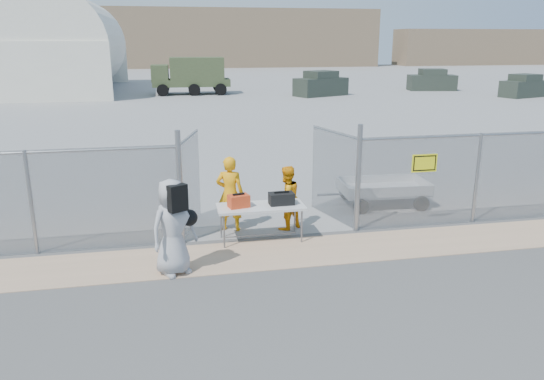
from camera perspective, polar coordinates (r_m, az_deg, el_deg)
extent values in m
plane|color=#3E3E3E|center=(10.26, 2.24, -8.94)|extent=(160.00, 160.00, 0.00)
cube|color=gray|center=(51.27, -9.05, 10.89)|extent=(160.00, 80.00, 0.01)
cube|color=tan|center=(11.15, 1.03, -6.80)|extent=(44.00, 1.60, 0.01)
cube|color=#DE431C|center=(11.46, -3.60, -1.20)|extent=(0.49, 0.38, 0.27)
cube|color=black|center=(11.63, 1.03, -0.93)|extent=(0.55, 0.33, 0.26)
imported|color=#FFA30D|center=(12.24, -4.54, -0.41)|extent=(0.74, 0.60, 1.76)
imported|color=#FFA30D|center=(12.32, 1.56, -0.86)|extent=(0.92, 0.85, 1.52)
imported|color=#A4A5AA|center=(10.09, -10.59, -3.95)|extent=(1.08, 0.96, 1.86)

